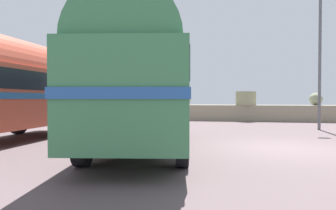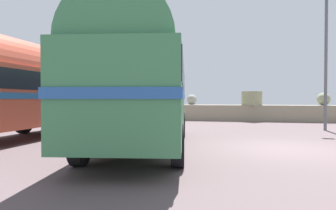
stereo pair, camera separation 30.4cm
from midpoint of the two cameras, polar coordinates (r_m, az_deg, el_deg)
The scene contains 4 objects.
ground at distance 9.82m, azimuth 22.06°, elevation -7.79°, with size 32.00×26.00×0.02m.
breakwater at distance 21.45m, azimuth 16.97°, elevation -1.19°, with size 31.36×2.23×2.38m.
vintage_coach at distance 9.27m, azimuth -3.56°, elevation 4.41°, with size 3.76×8.86×3.70m.
lamp_post at distance 16.33m, azimuth 28.04°, elevation 8.70°, with size 1.04×0.33×6.59m.
Camera 2 is at (-1.46, -9.54, 1.53)m, focal length 32.00 mm.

